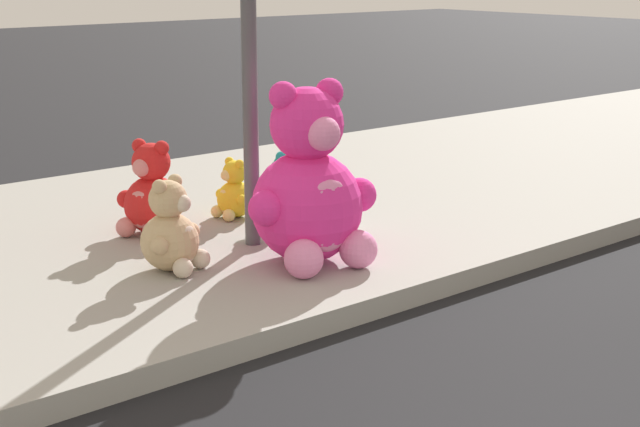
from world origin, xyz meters
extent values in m
cube|color=#9E9B93|center=(0.00, 5.20, 0.07)|extent=(28.00, 4.40, 0.15)
cylinder|color=#4C4C51|center=(1.00, 4.40, 1.75)|extent=(0.11, 0.11, 3.20)
sphere|color=#F22D93|center=(1.07, 3.85, 0.53)|extent=(0.76, 0.76, 0.76)
ellipsoid|color=pink|center=(1.02, 3.58, 0.53)|extent=(0.44, 0.23, 0.50)
sphere|color=#F22D93|center=(1.07, 3.85, 1.10)|extent=(0.50, 0.50, 0.50)
sphere|color=pink|center=(1.03, 3.64, 1.07)|extent=(0.23, 0.23, 0.23)
sphere|color=#F22D93|center=(1.24, 3.82, 1.30)|extent=(0.19, 0.19, 0.19)
sphere|color=#F22D93|center=(1.41, 3.70, 0.59)|extent=(0.24, 0.24, 0.24)
sphere|color=pink|center=(1.22, 3.50, 0.28)|extent=(0.26, 0.26, 0.26)
sphere|color=#F22D93|center=(0.90, 3.88, 1.30)|extent=(0.19, 0.19, 0.19)
sphere|color=#F22D93|center=(0.70, 3.81, 0.59)|extent=(0.24, 0.24, 0.24)
sphere|color=pink|center=(0.81, 3.56, 0.28)|extent=(0.26, 0.26, 0.26)
sphere|color=yellow|center=(1.32, 5.09, 0.30)|extent=(0.30, 0.30, 0.30)
ellipsoid|color=#F0DB80|center=(1.22, 5.09, 0.30)|extent=(0.07, 0.16, 0.19)
sphere|color=yellow|center=(1.32, 5.09, 0.52)|extent=(0.19, 0.19, 0.19)
sphere|color=#F0DB80|center=(1.24, 5.09, 0.51)|extent=(0.09, 0.09, 0.09)
sphere|color=yellow|center=(1.32, 5.03, 0.60)|extent=(0.07, 0.07, 0.07)
sphere|color=yellow|center=(1.29, 4.95, 0.32)|extent=(0.09, 0.09, 0.09)
sphere|color=#F0DB80|center=(1.20, 5.01, 0.20)|extent=(0.10, 0.10, 0.10)
sphere|color=yellow|center=(1.32, 5.16, 0.60)|extent=(0.07, 0.07, 0.07)
sphere|color=yellow|center=(1.28, 5.23, 0.32)|extent=(0.09, 0.09, 0.09)
sphere|color=#F0DB80|center=(1.19, 5.17, 0.20)|extent=(0.10, 0.10, 0.10)
sphere|color=white|center=(1.64, 4.28, 0.30)|extent=(0.31, 0.31, 0.31)
ellipsoid|color=white|center=(1.64, 4.39, 0.30)|extent=(0.17, 0.07, 0.20)
sphere|color=white|center=(1.64, 4.28, 0.53)|extent=(0.20, 0.20, 0.20)
sphere|color=white|center=(1.64, 4.36, 0.52)|extent=(0.09, 0.09, 0.09)
sphere|color=white|center=(1.57, 4.28, 0.61)|extent=(0.08, 0.08, 0.08)
sphere|color=white|center=(1.50, 4.32, 0.33)|extent=(0.10, 0.10, 0.10)
sphere|color=white|center=(1.56, 4.41, 0.20)|extent=(0.11, 0.11, 0.11)
sphere|color=white|center=(1.71, 4.28, 0.61)|extent=(0.08, 0.08, 0.08)
sphere|color=white|center=(1.79, 4.31, 0.33)|extent=(0.10, 0.10, 0.10)
sphere|color=white|center=(1.73, 4.41, 0.20)|extent=(0.11, 0.11, 0.11)
sphere|color=teal|center=(1.57, 4.72, 0.33)|extent=(0.35, 0.35, 0.35)
ellipsoid|color=#7BBFBC|center=(1.54, 4.85, 0.33)|extent=(0.21, 0.13, 0.23)
sphere|color=teal|center=(1.57, 4.72, 0.59)|extent=(0.23, 0.23, 0.23)
sphere|color=#7BBFBC|center=(1.54, 4.82, 0.58)|extent=(0.11, 0.11, 0.11)
sphere|color=teal|center=(1.49, 4.70, 0.68)|extent=(0.09, 0.09, 0.09)
sphere|color=teal|center=(1.40, 4.72, 0.35)|extent=(0.11, 0.11, 0.11)
sphere|color=#7BBFBC|center=(1.44, 4.84, 0.21)|extent=(0.12, 0.12, 0.12)
sphere|color=teal|center=(1.65, 4.75, 0.68)|extent=(0.09, 0.09, 0.09)
sphere|color=teal|center=(1.72, 4.81, 0.35)|extent=(0.11, 0.11, 0.11)
sphere|color=#7BBFBC|center=(1.62, 4.90, 0.21)|extent=(0.12, 0.12, 0.12)
sphere|color=tan|center=(0.23, 4.26, 0.35)|extent=(0.39, 0.39, 0.39)
ellipsoid|color=beige|center=(0.29, 4.14, 0.35)|extent=(0.23, 0.17, 0.25)
sphere|color=tan|center=(0.23, 4.26, 0.64)|extent=(0.26, 0.26, 0.26)
sphere|color=beige|center=(0.28, 4.17, 0.62)|extent=(0.12, 0.12, 0.12)
sphere|color=tan|center=(0.31, 4.30, 0.74)|extent=(0.10, 0.10, 0.10)
sphere|color=tan|center=(0.42, 4.30, 0.37)|extent=(0.12, 0.12, 0.12)
sphere|color=beige|center=(0.40, 4.16, 0.22)|extent=(0.13, 0.13, 0.13)
sphere|color=tan|center=(0.15, 4.22, 0.74)|extent=(0.10, 0.10, 0.10)
sphere|color=tan|center=(0.08, 4.14, 0.37)|extent=(0.12, 0.12, 0.12)
sphere|color=beige|center=(0.21, 4.07, 0.22)|extent=(0.13, 0.13, 0.13)
sphere|color=red|center=(0.59, 5.11, 0.37)|extent=(0.44, 0.44, 0.44)
ellipsoid|color=#DB7B7B|center=(0.44, 5.04, 0.37)|extent=(0.19, 0.26, 0.29)
sphere|color=red|center=(0.59, 5.11, 0.70)|extent=(0.29, 0.29, 0.29)
sphere|color=#DB7B7B|center=(0.47, 5.06, 0.68)|extent=(0.13, 0.13, 0.13)
sphere|color=red|center=(0.63, 5.02, 0.81)|extent=(0.11, 0.11, 0.11)
sphere|color=red|center=(0.62, 4.89, 0.40)|extent=(0.14, 0.14, 0.14)
sphere|color=#DB7B7B|center=(0.47, 4.92, 0.23)|extent=(0.15, 0.15, 0.15)
sphere|color=red|center=(0.54, 5.20, 0.81)|extent=(0.11, 0.11, 0.11)
sphere|color=red|center=(0.45, 5.27, 0.40)|extent=(0.14, 0.14, 0.14)
sphere|color=#DB7B7B|center=(0.37, 5.14, 0.23)|extent=(0.15, 0.15, 0.15)
camera|label=1|loc=(-2.75, -0.93, 2.14)|focal=52.19mm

